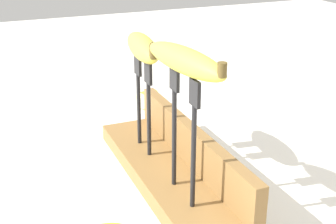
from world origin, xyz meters
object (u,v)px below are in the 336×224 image
fork_stand_right (184,125)px  banana_raised_left (142,47)px  banana_chunk_near (148,99)px  fork_stand_left (143,96)px  banana_raised_right (185,60)px

fork_stand_right → banana_raised_left: 0.18m
banana_raised_left → banana_chunk_near: size_ratio=3.05×
banana_raised_left → fork_stand_left: bearing=-6.9°
banana_raised_left → banana_raised_right: size_ratio=0.88×
fork_stand_left → banana_raised_right: size_ratio=0.91×
banana_raised_right → banana_chunk_near: 0.48m
banana_raised_right → fork_stand_left: bearing=180.0°
banana_raised_left → banana_raised_right: 0.17m
fork_stand_right → banana_chunk_near: size_ratio=3.59×
fork_stand_right → banana_raised_right: size_ratio=1.04×
fork_stand_right → banana_raised_right: 0.09m
banana_chunk_near → fork_stand_right: bearing=-13.5°
fork_stand_left → banana_raised_right: 0.20m
fork_stand_right → banana_chunk_near: 0.45m
fork_stand_right → banana_raised_right: banana_raised_right is taller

